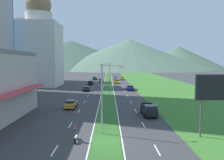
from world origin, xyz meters
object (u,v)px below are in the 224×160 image
billboard_roadside (215,91)px  car_8 (122,78)px  car_0 (101,80)px  car_1 (90,83)px  car_2 (95,78)px  car_4 (86,89)px  car_3 (130,88)px  car_5 (71,104)px  street_lamp_mid (109,78)px  street_lamp_near (104,94)px  car_7 (116,82)px  car_6 (116,79)px  motorcycle_rider (76,135)px  pickup_truck_0 (149,110)px

billboard_roadside → car_8: 84.34m
car_0 → car_1: 12.97m
car_2 → car_4: car_2 is taller
car_8 → car_3: bearing=0.2°
car_4 → car_5: size_ratio=0.91×
street_lamp_mid → car_3: 16.09m
street_lamp_near → car_8: size_ratio=1.80×
car_3 → car_7: (-3.57, 22.11, 0.03)m
car_6 → car_7: size_ratio=0.99×
car_5 → car_6: (10.46, 65.03, -0.00)m
billboard_roadside → car_7: 66.08m
street_lamp_mid → car_4: bearing=119.0°
car_2 → car_7: bearing=-151.5°
car_7 → motorcycle_rider: motorcycle_rider is taller
street_lamp_mid → car_7: street_lamp_mid is taller
street_lamp_near → pickup_truck_0: street_lamp_near is taller
car_4 → car_6: size_ratio=1.04×
car_0 → car_1: (-3.70, -12.43, 0.03)m
billboard_roadside → car_4: billboard_roadside is taller
car_6 → car_8: 3.95m
car_2 → car_6: (10.17, -1.96, -0.01)m
billboard_roadside → car_3: billboard_roadside is taller
billboard_roadside → pickup_truck_0: (-5.66, 10.39, -4.49)m
car_0 → car_5: 56.19m
car_4 → motorcycle_rider: bearing=-175.6°
car_4 → street_lamp_mid: bearing=-151.0°
car_2 → car_0: bearing=-162.1°
car_6 → motorcycle_rider: 83.32m
car_4 → car_8: 44.49m
billboard_roadside → car_0: billboard_roadside is taller
car_5 → motorcycle_rider: 18.38m
street_lamp_near → car_4: size_ratio=1.96×
street_lamp_mid → car_2: street_lamp_mid is taller
pickup_truck_0 → motorcycle_rider: pickup_truck_0 is taller
street_lamp_mid → car_7: 36.51m
street_lamp_mid → car_0: 44.08m
street_lamp_near → car_2: street_lamp_near is taller
car_0 → car_5: size_ratio=0.91×
car_8 → motorcycle_rider: (-10.13, -85.19, 0.04)m
car_6 → car_8: size_ratio=0.88×
billboard_roadside → car_5: 26.17m
street_lamp_near → car_5: bearing=113.5°
car_2 → motorcycle_rider: size_ratio=2.30×
car_6 → motorcycle_rider: (-6.82, -83.04, -0.03)m
car_1 → car_6: 23.77m
car_5 → car_7: size_ratio=1.13×
car_0 → motorcycle_rider: motorcycle_rider is taller
street_lamp_near → street_lamp_mid: size_ratio=1.01×
billboard_roadside → car_1: 63.66m
car_5 → street_lamp_mid: bearing=-30.4°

